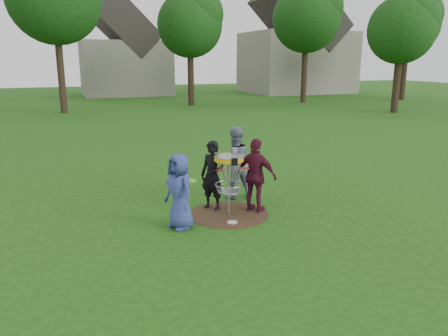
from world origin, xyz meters
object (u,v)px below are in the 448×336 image
object	(u,v)px
player_blue	(179,191)
disc_golf_basket	(229,170)
player_grey	(235,163)
player_black	(212,176)
player_maroon	(256,176)

from	to	relation	value
player_blue	disc_golf_basket	world-z (taller)	player_blue
player_grey	disc_golf_basket	bearing A→B (deg)	59.08
player_black	player_blue	bearing A→B (deg)	-89.87
player_blue	player_grey	bearing A→B (deg)	109.43
player_maroon	player_blue	bearing A→B (deg)	61.47
player_grey	disc_golf_basket	size ratio (longest dim) A/B	1.30
player_blue	disc_golf_basket	bearing A→B (deg)	87.10
player_blue	player_grey	xyz separation A→B (m)	(1.80, 1.47, 0.12)
player_maroon	disc_golf_basket	xyz separation A→B (m)	(-0.64, 0.02, 0.18)
player_blue	player_maroon	size ratio (longest dim) A/B	0.93
player_grey	player_blue	bearing A→B (deg)	36.17
player_grey	player_maroon	xyz separation A→B (m)	(0.06, -1.12, -0.06)
player_black	player_grey	size ratio (longest dim) A/B	0.89
player_grey	player_black	bearing A→B (deg)	34.64
player_blue	player_black	bearing A→B (deg)	110.58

